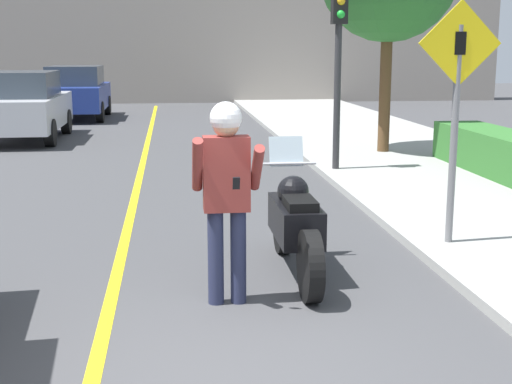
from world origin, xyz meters
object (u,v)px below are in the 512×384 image
object	(u,v)px
crossing_sign	(456,100)
person_biker	(226,181)
parked_car_blue	(77,92)
traffic_light	(339,37)
parked_car_silver	(23,106)
motorcycle	(295,224)

from	to	relation	value
crossing_sign	person_biker	bearing A→B (deg)	-152.24
parked_car_blue	person_biker	bearing A→B (deg)	-78.82
crossing_sign	traffic_light	bearing A→B (deg)	91.51
parked_car_silver	parked_car_blue	world-z (taller)	same
person_biker	crossing_sign	xyz separation A→B (m)	(2.59, 1.36, 0.58)
crossing_sign	motorcycle	bearing A→B (deg)	-161.82
motorcycle	parked_car_silver	world-z (taller)	parked_car_silver
person_biker	parked_car_blue	distance (m)	17.76
motorcycle	person_biker	world-z (taller)	person_biker
motorcycle	person_biker	bearing A→B (deg)	-134.36
motorcycle	parked_car_blue	distance (m)	17.19
person_biker	crossing_sign	size ratio (longest dim) A/B	0.68
person_biker	parked_car_silver	distance (m)	12.65
parked_car_silver	parked_car_blue	xyz separation A→B (m)	(0.61, 5.45, 0.00)
motorcycle	crossing_sign	distance (m)	2.27
crossing_sign	traffic_light	distance (m)	5.03
person_biker	parked_car_silver	bearing A→B (deg)	108.71
parked_car_silver	motorcycle	bearing A→B (deg)	-66.87
crossing_sign	parked_car_blue	bearing A→B (deg)	110.58
motorcycle	parked_car_silver	xyz separation A→B (m)	(-4.79, 11.22, 0.34)
motorcycle	parked_car_blue	world-z (taller)	parked_car_blue
person_biker	parked_car_blue	world-z (taller)	person_biker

